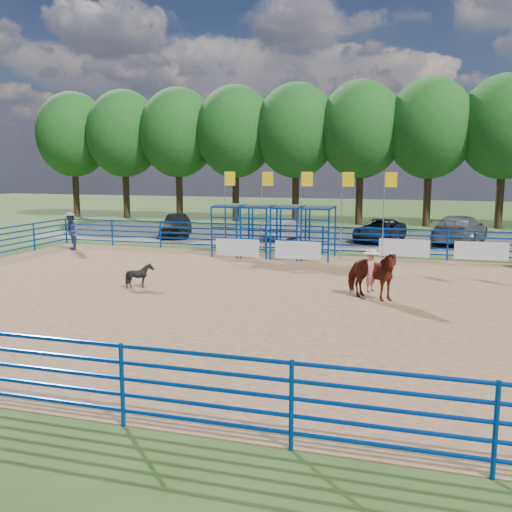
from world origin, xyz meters
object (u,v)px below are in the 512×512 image
Objects in this scene: calf at (140,276)px; car_b at (285,229)px; horse_and_rider at (371,273)px; spectator_cowboy at (71,232)px; car_d at (460,230)px; car_a at (176,224)px; car_c at (380,230)px.

car_b is at bearing -1.24° from calf.
car_b is at bearing 114.08° from horse_and_rider.
horse_and_rider reaches higher than calf.
spectator_cowboy reaches higher than car_b.
spectator_cowboy reaches higher than car_d.
car_a is 17.31m from car_d.
car_b is at bearing 20.91° from car_d.
car_a is at bearing -159.86° from car_c.
horse_and_rider is at bearing -23.01° from spectator_cowboy.
horse_and_rider reaches higher than car_c.
horse_and_rider reaches higher than spectator_cowboy.
horse_and_rider is 0.64× the size of car_b.
car_d is at bearing -30.89° from calf.
car_d is (10.20, 1.03, 0.21)m from car_b.
car_a is (2.87, 7.18, -0.22)m from spectator_cowboy.
car_a reaches higher than car_b.
car_b is at bearing 37.76° from spectator_cowboy.
spectator_cowboy is 0.42× the size of car_c.
spectator_cowboy is 7.74m from car_a.
horse_and_rider is at bearing -72.90° from car_c.
calf is 17.81m from car_c.
car_a is at bearing 133.81° from horse_and_rider.
car_d reaches higher than car_b.
horse_and_rider is at bearing -80.56° from calf.
car_a reaches higher than car_c.
car_b is (-6.56, 14.67, -0.31)m from horse_and_rider.
horse_and_rider is 8.40m from calf.
calf is at bearing 68.72° from car_d.
car_b is (9.91, 7.68, -0.38)m from spectator_cowboy.
horse_and_rider is 2.59× the size of calf.
car_a is at bearing 20.81° from car_b.
car_a is at bearing 68.21° from spectator_cowboy.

